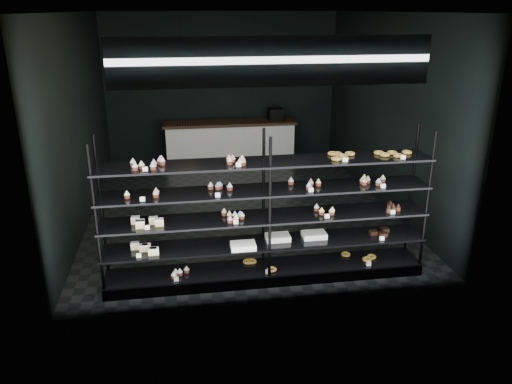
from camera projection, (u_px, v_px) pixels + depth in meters
room at (239, 116)px, 8.11m from camera, size 5.01×6.01×3.20m
display_shelf at (264, 234)px, 6.17m from camera, size 4.00×0.50×1.91m
signage at (274, 61)px, 5.00m from camera, size 3.30×0.05×0.50m
pendant_lamp at (182, 73)px, 6.57m from camera, size 0.33×0.33×0.89m
service_counter at (231, 143)px, 10.82m from camera, size 2.83×0.65×1.23m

